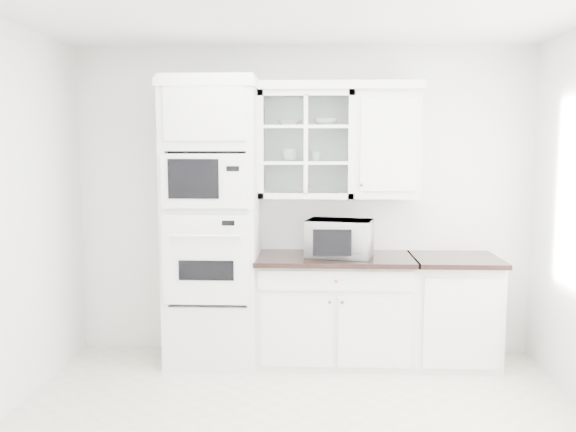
{
  "coord_description": "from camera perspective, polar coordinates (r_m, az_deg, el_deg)",
  "views": [
    {
      "loc": [
        0.11,
        -3.63,
        1.83
      ],
      "look_at": [
        -0.1,
        1.05,
        1.3
      ],
      "focal_mm": 38.0,
      "sensor_mm": 36.0,
      "label": 1
    }
  ],
  "objects": [
    {
      "name": "crown_molding",
      "position": [
        5.22,
        0.54,
        12.01
      ],
      "size": [
        2.14,
        0.38,
        0.07
      ],
      "primitive_type": "cube",
      "color": "white",
      "rests_on": "room_shell"
    },
    {
      "name": "cup_a",
      "position": [
        5.21,
        0.11,
        5.72
      ],
      "size": [
        0.15,
        0.15,
        0.11
      ],
      "primitive_type": "imported",
      "rotation": [
        0.0,
        0.0,
        0.13
      ],
      "color": "white",
      "rests_on": "upper_cabinet_glass"
    },
    {
      "name": "oven_column",
      "position": [
        5.16,
        -7.04,
        -0.61
      ],
      "size": [
        0.76,
        0.68,
        2.4
      ],
      "color": "white",
      "rests_on": "ground"
    },
    {
      "name": "base_cabinet_run",
      "position": [
        5.26,
        4.38,
        -8.62
      ],
      "size": [
        1.32,
        0.67,
        0.92
      ],
      "color": "white",
      "rests_on": "ground"
    },
    {
      "name": "countertop_microwave",
      "position": [
        5.13,
        4.87,
        -2.05
      ],
      "size": [
        0.61,
        0.55,
        0.31
      ],
      "primitive_type": "imported",
      "rotation": [
        0.0,
        0.0,
        2.92
      ],
      "color": "white",
      "rests_on": "base_cabinet_run"
    },
    {
      "name": "extra_base_cabinet",
      "position": [
        5.39,
        15.19,
        -8.47
      ],
      "size": [
        0.72,
        0.67,
        0.92
      ],
      "color": "white",
      "rests_on": "ground"
    },
    {
      "name": "cup_b",
      "position": [
        5.2,
        2.63,
        5.6
      ],
      "size": [
        0.1,
        0.1,
        0.09
      ],
      "primitive_type": "imported",
      "rotation": [
        0.0,
        0.0,
        -0.05
      ],
      "color": "white",
      "rests_on": "upper_cabinet_glass"
    },
    {
      "name": "upper_cabinet_solid",
      "position": [
        5.25,
        9.14,
        6.59
      ],
      "size": [
        0.55,
        0.33,
        0.9
      ],
      "primitive_type": "cube",
      "color": "white",
      "rests_on": "room_shell"
    },
    {
      "name": "bowl_b",
      "position": [
        5.22,
        3.57,
        8.76
      ],
      "size": [
        0.25,
        0.25,
        0.06
      ],
      "primitive_type": "imported",
      "rotation": [
        0.0,
        0.0,
        -0.31
      ],
      "color": "white",
      "rests_on": "upper_cabinet_glass"
    },
    {
      "name": "room_shell",
      "position": [
        4.06,
        1.02,
        5.73
      ],
      "size": [
        4.0,
        3.5,
        2.7
      ],
      "color": "white",
      "rests_on": "ground"
    },
    {
      "name": "upper_cabinet_glass",
      "position": [
        5.22,
        1.7,
        6.67
      ],
      "size": [
        0.8,
        0.33,
        0.9
      ],
      "color": "white",
      "rests_on": "room_shell"
    },
    {
      "name": "bowl_a",
      "position": [
        5.24,
        0.09,
        8.7
      ],
      "size": [
        0.2,
        0.2,
        0.05
      ],
      "primitive_type": "imported",
      "rotation": [
        0.0,
        0.0,
        0.0
      ],
      "color": "white",
      "rests_on": "upper_cabinet_glass"
    }
  ]
}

